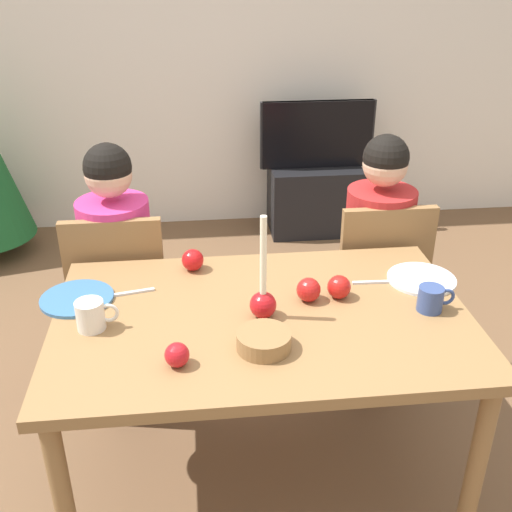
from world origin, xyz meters
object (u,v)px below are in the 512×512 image
at_px(mug_right, 431,299).
at_px(bowl_walnuts, 264,341).
at_px(plate_right, 421,279).
at_px(mug_left, 91,315).
at_px(dining_table, 262,335).
at_px(apple_by_left_plate, 309,290).
at_px(apple_near_candle, 177,355).
at_px(apple_far_edge, 339,287).
at_px(person_left_child, 120,278).
at_px(plate_left, 77,298).
at_px(candle_centerpiece, 263,298).
at_px(apple_by_right_mug, 193,260).
at_px(tv_stand, 314,198).
at_px(chair_right, 376,280).
at_px(tv, 317,134).
at_px(person_right_child, 375,265).
at_px(chair_left, 121,294).

bearing_deg(mug_right, bowl_walnuts, -164.90).
height_order(plate_right, mug_left, mug_left).
bearing_deg(dining_table, apple_by_left_plate, 23.69).
height_order(apple_near_candle, apple_far_edge, apple_far_edge).
relative_size(dining_table, person_left_child, 1.19).
bearing_deg(plate_left, apple_near_candle, -49.65).
bearing_deg(apple_by_left_plate, bowl_walnuts, -125.26).
height_order(candle_centerpiece, apple_near_candle, candle_centerpiece).
height_order(dining_table, mug_left, mug_left).
bearing_deg(apple_by_right_mug, apple_by_left_plate, -34.47).
height_order(tv_stand, apple_by_left_plate, apple_by_left_plate).
height_order(mug_right, apple_by_left_plate, mug_right).
bearing_deg(chair_right, bowl_walnuts, -127.40).
height_order(tv_stand, apple_near_candle, apple_near_candle).
bearing_deg(apple_far_edge, tv, 80.40).
distance_m(plate_left, apple_near_candle, 0.55).
bearing_deg(tv, person_left_child, -125.87).
bearing_deg(plate_right, apple_near_candle, -155.04).
height_order(tv, apple_by_left_plate, tv).
bearing_deg(candle_centerpiece, chair_right, 46.30).
height_order(bowl_walnuts, apple_by_left_plate, apple_by_left_plate).
relative_size(tv, apple_far_edge, 9.48).
xyz_separation_m(plate_left, plate_right, (1.25, 0.00, 0.00)).
relative_size(person_left_child, bowl_walnuts, 6.91).
xyz_separation_m(plate_right, apple_by_right_mug, (-0.84, 0.18, 0.04)).
bearing_deg(mug_right, candle_centerpiece, 177.84).
xyz_separation_m(candle_centerpiece, plate_left, (-0.64, 0.18, -0.07)).
relative_size(tv_stand, bowl_walnuts, 3.78).
bearing_deg(dining_table, bowl_walnuts, -95.66).
relative_size(mug_left, apple_near_candle, 1.85).
relative_size(plate_right, mug_left, 1.83).
xyz_separation_m(mug_left, apple_far_edge, (0.84, 0.11, -0.01)).
relative_size(person_right_child, plate_left, 4.61).
bearing_deg(plate_left, apple_by_right_mug, 23.82).
height_order(bowl_walnuts, apple_far_edge, apple_far_edge).
bearing_deg(plate_left, chair_left, 78.52).
distance_m(chair_left, plate_left, 0.51).
relative_size(person_left_child, apple_near_candle, 15.76).
distance_m(chair_right, person_right_child, 0.07).
relative_size(candle_centerpiece, apple_by_right_mug, 4.36).
bearing_deg(tv, apple_near_candle, -110.20).
bearing_deg(mug_left, apple_near_candle, -39.67).
bearing_deg(person_right_child, bowl_walnuts, -126.31).
xyz_separation_m(dining_table, mug_right, (0.57, -0.03, 0.13)).
bearing_deg(candle_centerpiece, tv, 74.20).
bearing_deg(plate_left, apple_by_left_plate, -6.48).
distance_m(person_right_child, plate_left, 1.33).
bearing_deg(apple_by_right_mug, plate_left, -156.18).
relative_size(tv_stand, mug_left, 4.65).
bearing_deg(apple_near_candle, chair_left, 107.06).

